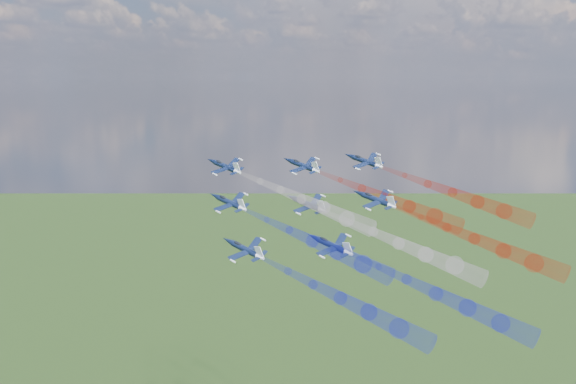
% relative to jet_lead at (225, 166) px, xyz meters
% --- Properties ---
extents(jet_lead, '(13.06, 11.53, 7.65)m').
position_rel_jet_lead_xyz_m(jet_lead, '(0.00, 0.00, 0.00)').
color(jet_lead, black).
extents(trail_lead, '(33.40, 14.23, 11.98)m').
position_rel_jet_lead_xyz_m(trail_lead, '(20.24, -6.24, -4.85)').
color(trail_lead, white).
extents(jet_inner_left, '(13.06, 11.53, 7.65)m').
position_rel_jet_lead_xyz_m(jet_inner_left, '(5.96, -10.36, -5.83)').
color(jet_inner_left, black).
extents(trail_inner_left, '(33.40, 14.23, 11.98)m').
position_rel_jet_lead_xyz_m(trail_inner_left, '(26.21, -16.60, -10.67)').
color(trail_inner_left, '#1B23E7').
extents(jet_inner_right, '(13.06, 11.53, 7.65)m').
position_rel_jet_lead_xyz_m(jet_inner_right, '(15.42, 7.72, -0.01)').
color(jet_inner_right, black).
extents(trail_inner_right, '(33.40, 14.23, 11.98)m').
position_rel_jet_lead_xyz_m(trail_inner_right, '(35.66, 1.48, -4.86)').
color(trail_inner_right, red).
extents(jet_outer_left, '(13.06, 11.53, 7.65)m').
position_rel_jet_lead_xyz_m(jet_outer_left, '(15.28, -23.03, -11.71)').
color(jet_outer_left, black).
extents(trail_outer_left, '(33.40, 14.23, 11.98)m').
position_rel_jet_lead_xyz_m(trail_outer_left, '(35.52, -29.27, -16.56)').
color(trail_outer_left, '#1B23E7').
extents(jet_center_third, '(13.06, 11.53, 7.65)m').
position_rel_jet_lead_xyz_m(jet_center_third, '(21.13, -5.05, -6.07)').
color(jet_center_third, black).
extents(trail_center_third, '(33.40, 14.23, 11.98)m').
position_rel_jet_lead_xyz_m(trail_center_third, '(41.38, -11.29, -10.92)').
color(trail_center_third, white).
extents(jet_outer_right, '(13.06, 11.53, 7.65)m').
position_rel_jet_lead_xyz_m(jet_outer_right, '(28.13, 13.71, 0.85)').
color(jet_outer_right, black).
extents(trail_outer_right, '(33.40, 14.23, 11.98)m').
position_rel_jet_lead_xyz_m(trail_outer_right, '(48.37, 7.47, -4.00)').
color(trail_outer_right, red).
extents(jet_rear_left, '(13.06, 11.53, 7.65)m').
position_rel_jet_lead_xyz_m(jet_rear_left, '(30.00, -16.74, -11.10)').
color(jet_rear_left, black).
extents(trail_rear_left, '(33.40, 14.23, 11.98)m').
position_rel_jet_lead_xyz_m(trail_rear_left, '(50.24, -22.98, -15.94)').
color(trail_rear_left, '#1B23E7').
extents(jet_rear_right, '(13.06, 11.53, 7.65)m').
position_rel_jet_lead_xyz_m(jet_rear_right, '(34.31, -0.80, -5.01)').
color(jet_rear_right, black).
extents(trail_rear_right, '(33.40, 14.23, 11.98)m').
position_rel_jet_lead_xyz_m(trail_rear_right, '(54.55, -7.05, -9.86)').
color(trail_rear_right, red).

